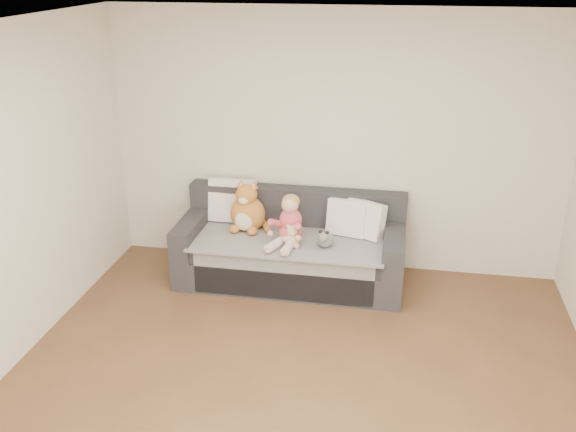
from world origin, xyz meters
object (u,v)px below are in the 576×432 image
object	(u,v)px
sippy_cup	(293,240)
plush_cat	(247,211)
teddy_bear	(292,238)
toddler	(289,223)
sofa	(291,250)

from	to	relation	value
sippy_cup	plush_cat	bearing A→B (deg)	149.60
teddy_bear	toddler	bearing A→B (deg)	100.09
plush_cat	sofa	bearing A→B (deg)	-1.83
plush_cat	teddy_bear	size ratio (longest dim) A/B	2.29
plush_cat	sippy_cup	distance (m)	0.61
toddler	plush_cat	xyz separation A→B (m)	(-0.46, 0.24, -0.01)
sofa	toddler	size ratio (longest dim) A/B	4.47
sofa	teddy_bear	world-z (taller)	sofa
sofa	teddy_bear	distance (m)	0.38
sofa	sippy_cup	size ratio (longest dim) A/B	19.26
toddler	teddy_bear	size ratio (longest dim) A/B	2.11
sofa	plush_cat	size ratio (longest dim) A/B	4.12
plush_cat	sippy_cup	bearing A→B (deg)	-24.55
plush_cat	sippy_cup	world-z (taller)	plush_cat
plush_cat	teddy_bear	bearing A→B (deg)	-27.39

